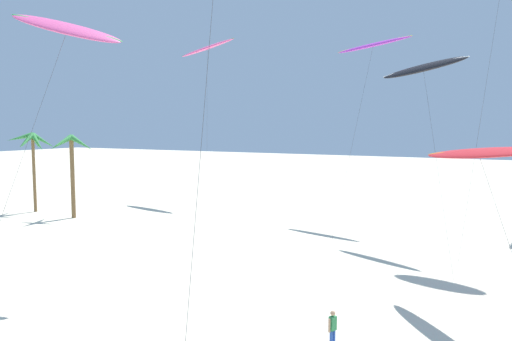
{
  "coord_description": "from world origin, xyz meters",
  "views": [
    {
      "loc": [
        9.41,
        5.23,
        9.2
      ],
      "look_at": [
        0.22,
        22.66,
        7.38
      ],
      "focal_mm": 34.57,
      "sensor_mm": 36.0,
      "label": 1
    }
  ],
  "objects_px": {
    "flying_kite_5": "(373,45)",
    "flying_kite_8": "(479,153)",
    "flying_kite_7": "(67,29)",
    "person_foreground_walker": "(333,328)",
    "palm_tree_1": "(72,152)",
    "flying_kite_0": "(207,48)",
    "palm_tree_0": "(32,146)",
    "flying_kite_6": "(423,68)"
  },
  "relations": [
    {
      "from": "flying_kite_5",
      "to": "flying_kite_8",
      "type": "xyz_separation_m",
      "value": [
        10.54,
        -20.73,
        -8.71
      ]
    },
    {
      "from": "flying_kite_7",
      "to": "person_foreground_walker",
      "type": "distance_m",
      "value": 20.78
    },
    {
      "from": "flying_kite_7",
      "to": "flying_kite_8",
      "type": "distance_m",
      "value": 22.33
    },
    {
      "from": "flying_kite_5",
      "to": "flying_kite_7",
      "type": "relative_size",
      "value": 1.1
    },
    {
      "from": "flying_kite_5",
      "to": "flying_kite_8",
      "type": "relative_size",
      "value": 2.02
    },
    {
      "from": "palm_tree_1",
      "to": "flying_kite_0",
      "type": "distance_m",
      "value": 20.47
    },
    {
      "from": "flying_kite_0",
      "to": "flying_kite_8",
      "type": "distance_m",
      "value": 41.32
    },
    {
      "from": "person_foreground_walker",
      "to": "palm_tree_0",
      "type": "bearing_deg",
      "value": 157.36
    },
    {
      "from": "flying_kite_6",
      "to": "flying_kite_8",
      "type": "relative_size",
      "value": 1.69
    },
    {
      "from": "flying_kite_7",
      "to": "flying_kite_8",
      "type": "height_order",
      "value": "flying_kite_7"
    },
    {
      "from": "flying_kite_7",
      "to": "flying_kite_8",
      "type": "relative_size",
      "value": 1.83
    },
    {
      "from": "palm_tree_1",
      "to": "flying_kite_0",
      "type": "height_order",
      "value": "flying_kite_0"
    },
    {
      "from": "palm_tree_0",
      "to": "flying_kite_0",
      "type": "height_order",
      "value": "flying_kite_0"
    },
    {
      "from": "flying_kite_0",
      "to": "flying_kite_7",
      "type": "bearing_deg",
      "value": -70.24
    },
    {
      "from": "palm_tree_0",
      "to": "flying_kite_0",
      "type": "relative_size",
      "value": 0.44
    },
    {
      "from": "palm_tree_0",
      "to": "person_foreground_walker",
      "type": "bearing_deg",
      "value": -22.64
    },
    {
      "from": "flying_kite_5",
      "to": "flying_kite_6",
      "type": "xyz_separation_m",
      "value": [
        5.66,
        -6.95,
        -3.1
      ]
    },
    {
      "from": "flying_kite_5",
      "to": "flying_kite_0",
      "type": "bearing_deg",
      "value": 169.43
    },
    {
      "from": "palm_tree_0",
      "to": "flying_kite_5",
      "type": "distance_m",
      "value": 36.15
    },
    {
      "from": "flying_kite_8",
      "to": "flying_kite_5",
      "type": "bearing_deg",
      "value": 116.95
    },
    {
      "from": "palm_tree_1",
      "to": "flying_kite_0",
      "type": "relative_size",
      "value": 0.43
    },
    {
      "from": "flying_kite_0",
      "to": "flying_kite_6",
      "type": "bearing_deg",
      "value": -22.21
    },
    {
      "from": "palm_tree_1",
      "to": "flying_kite_5",
      "type": "height_order",
      "value": "flying_kite_5"
    },
    {
      "from": "flying_kite_6",
      "to": "person_foreground_walker",
      "type": "bearing_deg",
      "value": -89.75
    },
    {
      "from": "flying_kite_6",
      "to": "person_foreground_walker",
      "type": "distance_m",
      "value": 24.11
    },
    {
      "from": "flying_kite_5",
      "to": "person_foreground_walker",
      "type": "relative_size",
      "value": 10.47
    },
    {
      "from": "flying_kite_0",
      "to": "person_foreground_walker",
      "type": "relative_size",
      "value": 11.75
    },
    {
      "from": "flying_kite_6",
      "to": "person_foreground_walker",
      "type": "relative_size",
      "value": 8.75
    },
    {
      "from": "palm_tree_1",
      "to": "flying_kite_8",
      "type": "height_order",
      "value": "flying_kite_8"
    },
    {
      "from": "flying_kite_7",
      "to": "palm_tree_0",
      "type": "bearing_deg",
      "value": 146.42
    },
    {
      "from": "palm_tree_1",
      "to": "flying_kite_8",
      "type": "bearing_deg",
      "value": -13.48
    },
    {
      "from": "flying_kite_5",
      "to": "flying_kite_8",
      "type": "distance_m",
      "value": 24.83
    },
    {
      "from": "palm_tree_0",
      "to": "flying_kite_6",
      "type": "bearing_deg",
      "value": 6.51
    },
    {
      "from": "palm_tree_1",
      "to": "person_foreground_walker",
      "type": "height_order",
      "value": "palm_tree_1"
    },
    {
      "from": "flying_kite_0",
      "to": "flying_kite_8",
      "type": "relative_size",
      "value": 2.27
    },
    {
      "from": "palm_tree_1",
      "to": "flying_kite_7",
      "type": "relative_size",
      "value": 0.53
    },
    {
      "from": "flying_kite_5",
      "to": "person_foreground_walker",
      "type": "distance_m",
      "value": 32.19
    },
    {
      "from": "flying_kite_5",
      "to": "flying_kite_6",
      "type": "distance_m",
      "value": 9.49
    },
    {
      "from": "palm_tree_0",
      "to": "flying_kite_7",
      "type": "xyz_separation_m",
      "value": [
        22.99,
        -15.26,
        7.44
      ]
    },
    {
      "from": "palm_tree_0",
      "to": "person_foreground_walker",
      "type": "distance_m",
      "value": 42.39
    },
    {
      "from": "flying_kite_8",
      "to": "person_foreground_walker",
      "type": "xyz_separation_m",
      "value": [
        -4.79,
        -6.78,
        -6.98
      ]
    },
    {
      "from": "flying_kite_6",
      "to": "flying_kite_8",
      "type": "distance_m",
      "value": 15.66
    }
  ]
}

